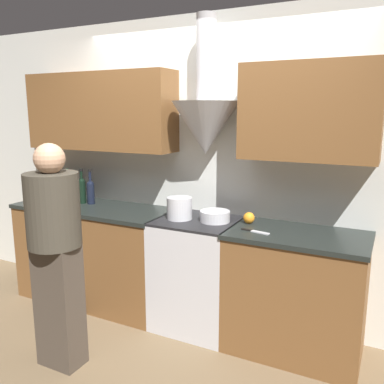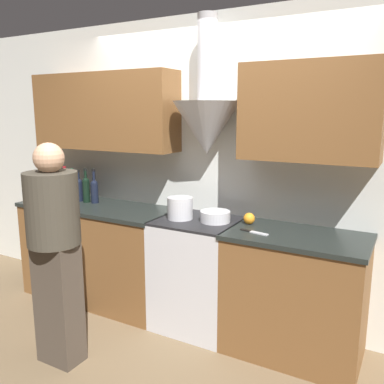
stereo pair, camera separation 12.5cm
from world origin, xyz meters
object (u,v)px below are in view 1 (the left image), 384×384
Objects in this scene: stock_pot at (179,208)px; person_foreground_left at (56,248)px; wine_bottle_4 at (74,189)px; orange_fruit at (249,218)px; wine_bottle_0 at (44,185)px; wine_bottle_2 at (60,186)px; wine_bottle_6 at (91,191)px; wine_bottle_1 at (53,185)px; mixing_bowl at (215,216)px; wine_bottle_5 at (82,189)px; stove_range at (197,273)px; wine_bottle_3 at (68,188)px.

person_foreground_left reaches higher than stock_pot.
wine_bottle_4 is 0.19× the size of person_foreground_left.
wine_bottle_4 reaches higher than orange_fruit.
wine_bottle_0 is 1.69× the size of stock_pot.
person_foreground_left is at bearing -41.13° from wine_bottle_0.
wine_bottle_4 is (0.20, -0.02, -0.01)m from wine_bottle_2.
orange_fruit is at bearing 12.63° from stock_pot.
wine_bottle_1 is at bearing 179.60° from wine_bottle_6.
wine_bottle_4 is 1.51m from mixing_bowl.
wine_bottle_5 is 0.21× the size of person_foreground_left.
wine_bottle_0 is at bearing 176.79° from stock_pot.
wine_bottle_6 is 1.58m from orange_fruit.
wine_bottle_6 is 0.21× the size of person_foreground_left.
mixing_bowl reaches higher than stove_range.
mixing_bowl is at bearing -2.01° from wine_bottle_6.
wine_bottle_4 is (0.10, -0.01, -0.00)m from wine_bottle_3.
wine_bottle_1 reaches higher than stock_pot.
wine_bottle_6 is at bearing 176.84° from stove_range.
orange_fruit is 1.46m from person_foreground_left.
person_foreground_left reaches higher than wine_bottle_6.
wine_bottle_4 is at bearing 178.69° from mixing_bowl.
wine_bottle_0 reaches higher than stock_pot.
wine_bottle_1 is 1.07× the size of wine_bottle_3.
mixing_bowl is 1.24m from person_foreground_left.
stove_range is 3.00× the size of wine_bottle_4.
orange_fruit is (2.06, 0.02, -0.10)m from wine_bottle_1.
mixing_bowl is at bearing -1.58° from wine_bottle_1.
wine_bottle_5 reaches higher than wine_bottle_4.
wine_bottle_4 is at bearing -176.51° from wine_bottle_6.
wine_bottle_3 is at bearing -179.35° from orange_fruit.
stove_range is 1.76m from wine_bottle_1.
wine_bottle_1 is at bearing 178.42° from mixing_bowl.
wine_bottle_6 is 1.37× the size of mixing_bowl.
wine_bottle_4 reaches higher than stove_range.
wine_bottle_4 is at bearing 177.86° from wine_bottle_5.
wine_bottle_4 is 1.23m from person_foreground_left.
wine_bottle_2 is at bearing 175.61° from stock_pot.
stove_range is 1.20m from person_foreground_left.
orange_fruit is 0.06× the size of person_foreground_left.
wine_bottle_2 reaches higher than wine_bottle_4.
orange_fruit is at bearing 1.08° from wine_bottle_4.
wine_bottle_1 is at bearing 8.31° from wine_bottle_0.
stock_pot is at bearing -167.37° from orange_fruit.
mixing_bowl is 0.15× the size of person_foreground_left.
person_foreground_left is (1.02, -1.00, -0.20)m from wine_bottle_1.
wine_bottle_2 reaches higher than stock_pot.
wine_bottle_5 is at bearing 178.75° from mixing_bowl.
stock_pot reaches higher than stove_range.
wine_bottle_3 is 1.31m from stock_pot.
wine_bottle_1 is at bearing 179.14° from wine_bottle_3.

